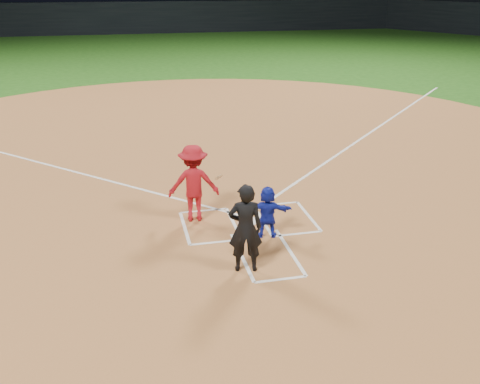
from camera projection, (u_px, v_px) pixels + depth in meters
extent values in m
plane|color=#1D4F13|center=(248.00, 222.00, 13.34)|extent=(120.00, 120.00, 0.00)
cylinder|color=#9C6033|center=(208.00, 151.00, 18.75)|extent=(28.00, 28.00, 0.01)
cube|color=black|center=(141.00, 17.00, 56.11)|extent=(80.00, 1.20, 3.20)
cylinder|color=silver|center=(248.00, 221.00, 13.33)|extent=(0.60, 0.60, 0.02)
imported|color=#1522AC|center=(267.00, 212.00, 12.37)|extent=(1.21, 0.64, 1.24)
imported|color=black|center=(245.00, 228.00, 10.82)|extent=(0.76, 0.56, 1.91)
cube|color=white|center=(204.00, 211.00, 13.96)|extent=(1.22, 0.08, 0.01)
cube|color=white|center=(216.00, 242.00, 12.30)|extent=(1.22, 0.08, 0.01)
cube|color=white|center=(234.00, 223.00, 13.25)|extent=(0.08, 1.83, 0.01)
cube|color=white|center=(185.00, 228.00, 13.00)|extent=(0.08, 1.83, 0.01)
cube|color=white|center=(276.00, 204.00, 14.36)|extent=(1.22, 0.08, 0.01)
cube|color=white|center=(297.00, 234.00, 12.70)|extent=(1.22, 0.08, 0.01)
cube|color=white|center=(262.00, 220.00, 13.40)|extent=(0.08, 1.83, 0.01)
cube|color=white|center=(309.00, 216.00, 13.65)|extent=(0.08, 1.83, 0.01)
cube|color=white|center=(242.00, 256.00, 11.68)|extent=(0.08, 2.20, 0.01)
cube|color=white|center=(290.00, 251.00, 11.91)|extent=(0.08, 2.20, 0.01)
cube|color=white|center=(281.00, 279.00, 10.80)|extent=(1.10, 0.08, 0.01)
cube|color=white|center=(376.00, 128.00, 21.43)|extent=(14.21, 14.21, 0.01)
cube|color=white|center=(1.00, 152.00, 18.55)|extent=(14.21, 14.21, 0.01)
imported|color=#A4121B|center=(194.00, 183.00, 13.12)|extent=(1.32, 0.84, 1.94)
cylinder|color=#A86D3D|center=(219.00, 177.00, 13.04)|extent=(0.34, 0.81, 0.28)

